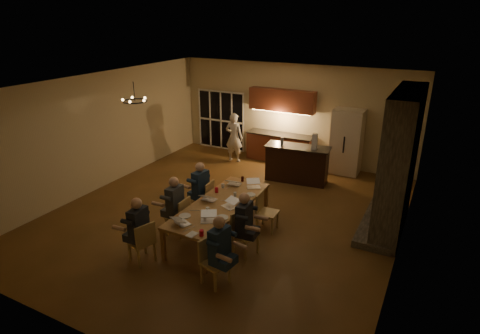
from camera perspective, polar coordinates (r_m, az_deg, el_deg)
name	(u,v)px	position (r m, az deg, el deg)	size (l,w,h in m)	color
floor	(226,214)	(10.04, -1.94, -6.69)	(9.00, 9.00, 0.00)	brown
back_wall	(293,113)	(13.37, 7.56, 7.59)	(8.00, 0.04, 3.20)	tan
left_wall	(100,131)	(11.83, -19.35, 4.79)	(0.04, 9.00, 3.20)	tan
right_wall	(409,185)	(8.33, 22.85, -2.34)	(0.04, 9.00, 3.20)	tan
ceiling	(225,84)	(9.01, -2.19, 11.76)	(8.00, 9.00, 0.04)	white
french_doors	(221,120)	(14.57, -2.68, 6.63)	(1.86, 0.08, 2.10)	black
fireplace	(399,163)	(9.47, 21.69, 0.57)	(0.58, 2.50, 3.20)	#645D4F
kitchenette	(280,126)	(13.28, 5.77, 5.79)	(2.24, 0.68, 2.40)	brown
refrigerator	(347,142)	(12.68, 14.92, 3.49)	(0.90, 0.68, 2.00)	beige
dining_table	(220,219)	(9.05, -2.82, -7.33)	(1.10, 2.97, 0.75)	#A77F43
bar_island	(297,164)	(11.87, 8.09, 0.45)	(1.86, 0.68, 1.08)	black
chair_left_near	(141,241)	(8.31, -13.89, -10.21)	(0.44, 0.44, 0.89)	tan
chair_left_mid	(178,216)	(9.10, -8.86, -6.91)	(0.44, 0.44, 0.89)	tan
chair_left_far	(203,198)	(9.87, -5.30, -4.39)	(0.44, 0.44, 0.89)	tan
chair_right_near	(215,262)	(7.48, -3.54, -13.39)	(0.44, 0.44, 0.89)	tan
chair_right_mid	(245,234)	(8.31, 0.78, -9.52)	(0.44, 0.44, 0.89)	tan
chair_right_far	(268,212)	(9.18, 3.96, -6.43)	(0.44, 0.44, 0.89)	tan
person_left_near	(139,230)	(8.21, -14.16, -8.67)	(0.60, 0.60, 1.38)	#202329
person_right_near	(220,251)	(7.34, -2.91, -11.84)	(0.60, 0.60, 1.38)	#1D3049
person_left_mid	(175,206)	(9.00, -9.19, -5.49)	(0.60, 0.60, 1.38)	#3C4247
person_right_mid	(244,224)	(8.16, 0.60, -8.14)	(0.60, 0.60, 1.38)	#202329
person_left_far	(201,189)	(9.75, -5.60, -3.17)	(0.60, 0.60, 1.38)	#1D3049
standing_person	(234,137)	(13.30, -0.85, 4.22)	(0.60, 0.39, 1.65)	silver
chandelier	(135,101)	(9.80, -14.72, 9.05)	(0.58, 0.58, 0.03)	black
laptop_a	(182,219)	(8.09, -8.18, -7.27)	(0.32, 0.28, 0.23)	silver
laptop_b	(209,216)	(8.12, -4.47, -7.01)	(0.32, 0.28, 0.23)	silver
laptop_c	(209,195)	(9.01, -4.40, -4.02)	(0.32, 0.28, 0.23)	silver
laptop_d	(229,202)	(8.66, -1.58, -5.05)	(0.32, 0.28, 0.23)	silver
laptop_e	(234,180)	(9.78, -0.82, -1.86)	(0.32, 0.28, 0.23)	silver
laptop_f	(254,183)	(9.61, 1.96, -2.31)	(0.32, 0.28, 0.23)	silver
mug_front	(208,210)	(8.52, -4.62, -6.06)	(0.08, 0.08, 0.10)	silver
mug_mid	(235,194)	(9.18, -0.72, -3.91)	(0.07, 0.07, 0.10)	silver
mug_back	(223,186)	(9.63, -2.44, -2.68)	(0.08, 0.08, 0.10)	silver
redcup_near	(201,233)	(7.66, -5.50, -9.32)	(0.08, 0.08, 0.12)	red
redcup_mid	(217,190)	(9.39, -3.36, -3.28)	(0.08, 0.08, 0.12)	red
can_silver	(205,215)	(8.29, -5.02, -6.80)	(0.07, 0.07, 0.12)	#B2B2B7
can_cola	(242,179)	(9.98, 0.35, -1.72)	(0.07, 0.07, 0.12)	#3F0F0C
can_right	(243,201)	(8.84, 0.38, -4.86)	(0.07, 0.07, 0.12)	#B2B2B7
plate_near	(222,218)	(8.28, -2.56, -7.19)	(0.26, 0.26, 0.02)	silver
plate_left	(185,216)	(8.41, -7.87, -6.90)	(0.25, 0.25, 0.02)	silver
plate_far	(250,195)	(9.26, 1.50, -3.96)	(0.23, 0.23, 0.02)	silver
notepad	(192,234)	(7.74, -6.86, -9.50)	(0.16, 0.22, 0.01)	white
bar_bottle	(282,141)	(11.69, 5.98, 3.65)	(0.09, 0.09, 0.24)	#99999E
bar_blender	(315,142)	(11.46, 10.57, 3.58)	(0.14, 0.14, 0.44)	silver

